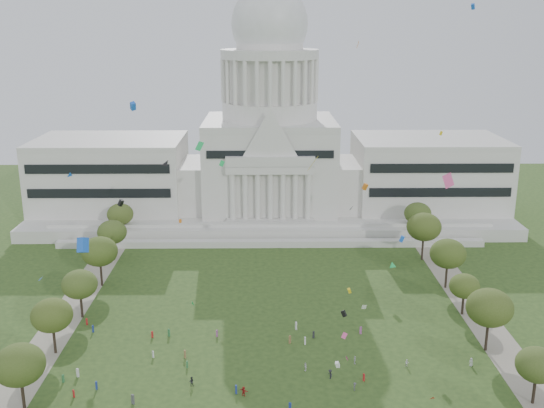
{
  "coord_description": "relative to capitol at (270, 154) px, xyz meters",
  "views": [
    {
      "loc": [
        -1.67,
        -101.03,
        65.52
      ],
      "look_at": [
        0.0,
        45.0,
        24.0
      ],
      "focal_mm": 42.0,
      "sensor_mm": 36.0,
      "label": 1
    }
  ],
  "objects": [
    {
      "name": "person_9",
      "position": [
        14.86,
        -110.89,
        -21.49
      ],
      "size": [
        0.83,
        1.16,
        1.62
      ],
      "primitive_type": "imported",
      "rotation": [
        0.0,
        0.0,
        1.26
      ],
      "color": "#4C4C51",
      "rests_on": "ground"
    },
    {
      "name": "path_left",
      "position": [
        -48.0,
        -83.59,
        -22.28
      ],
      "size": [
        8.0,
        160.0,
        0.04
      ],
      "primitive_type": "cube",
      "color": "gray",
      "rests_on": "ground"
    },
    {
      "name": "person_0",
      "position": [
        39.15,
        -102.46,
        -21.41
      ],
      "size": [
        0.99,
        1.03,
        1.77
      ],
      "primitive_type": "imported",
      "rotation": [
        0.0,
        0.0,
        5.4
      ],
      "color": "silver",
      "rests_on": "ground"
    },
    {
      "name": "row_tree_l_4",
      "position": [
        -44.08,
        -61.17,
        -12.9
      ],
      "size": [
        9.29,
        9.29,
        13.21
      ],
      "color": "black",
      "rests_on": "ground"
    },
    {
      "name": "ground",
      "position": [
        0.0,
        -113.59,
        -22.3
      ],
      "size": [
        400.0,
        400.0,
        0.0
      ],
      "primitive_type": "plane",
      "color": "#2B451B",
      "rests_on": "ground"
    },
    {
      "name": "person_8",
      "position": [
        -15.57,
        -109.01,
        -21.35
      ],
      "size": [
        0.93,
        0.59,
        1.89
      ],
      "primitive_type": "imported",
      "rotation": [
        0.0,
        0.0,
        3.12
      ],
      "color": "#26262B",
      "rests_on": "ground"
    },
    {
      "name": "row_tree_r_1",
      "position": [
        46.22,
        -115.34,
        -14.64
      ],
      "size": [
        7.58,
        7.58,
        10.78
      ],
      "color": "black",
      "rests_on": "ground"
    },
    {
      "name": "row_tree_r_2",
      "position": [
        44.17,
        -96.15,
        -12.64
      ],
      "size": [
        9.55,
        9.55,
        13.58
      ],
      "color": "black",
      "rests_on": "ground"
    },
    {
      "name": "kite_swarm",
      "position": [
        0.99,
        -104.14,
        5.46
      ],
      "size": [
        94.0,
        106.2,
        65.43
      ],
      "color": "yellow",
      "rests_on": "ground"
    },
    {
      "name": "person_3",
      "position": [
        10.68,
        -106.78,
        -21.34
      ],
      "size": [
        1.07,
        1.39,
        1.91
      ],
      "primitive_type": "imported",
      "rotation": [
        0.0,
        0.0,
        5.11
      ],
      "color": "#26262B",
      "rests_on": "ground"
    },
    {
      "name": "row_tree_r_3",
      "position": [
        44.4,
        -79.1,
        -15.21
      ],
      "size": [
        7.01,
        7.01,
        9.98
      ],
      "color": "black",
      "rests_on": "ground"
    },
    {
      "name": "person_5",
      "position": [
        -5.68,
        -112.4,
        -21.37
      ],
      "size": [
        1.8,
        1.5,
        1.84
      ],
      "primitive_type": "imported",
      "rotation": [
        0.0,
        0.0,
        2.57
      ],
      "color": "#B21E1E",
      "rests_on": "ground"
    },
    {
      "name": "person_10",
      "position": [
        16.15,
        -101.36,
        -21.43
      ],
      "size": [
        0.63,
        1.05,
        1.72
      ],
      "primitive_type": "imported",
      "rotation": [
        0.0,
        0.0,
        1.65
      ],
      "color": "silver",
      "rests_on": "ground"
    },
    {
      "name": "row_tree_l_1",
      "position": [
        -44.07,
        -116.55,
        -13.34
      ],
      "size": [
        8.86,
        8.86,
        12.59
      ],
      "color": "black",
      "rests_on": "ground"
    },
    {
      "name": "person_2",
      "position": [
        26.37,
        -102.54,
        -21.51
      ],
      "size": [
        0.85,
        0.62,
        1.57
      ],
      "primitive_type": "imported",
      "rotation": [
        0.0,
        0.0,
        0.21
      ],
      "color": "silver",
      "rests_on": "ground"
    },
    {
      "name": "row_tree_r_4",
      "position": [
        44.76,
        -63.55,
        -13.01
      ],
      "size": [
        9.19,
        9.19,
        13.06
      ],
      "color": "black",
      "rests_on": "ground"
    },
    {
      "name": "row_tree_l_5",
      "position": [
        -45.22,
        -42.58,
        -13.88
      ],
      "size": [
        8.33,
        8.33,
        11.85
      ],
      "color": "black",
      "rests_on": "ground"
    },
    {
      "name": "row_tree_l_2",
      "position": [
        -45.04,
        -96.29,
        -13.79
      ],
      "size": [
        8.42,
        8.42,
        11.97
      ],
      "color": "black",
      "rests_on": "ground"
    },
    {
      "name": "row_tree_l_3",
      "position": [
        -44.09,
        -79.67,
        -14.09
      ],
      "size": [
        8.12,
        8.12,
        11.55
      ],
      "color": "black",
      "rests_on": "ground"
    },
    {
      "name": "person_4",
      "position": [
        6.13,
        -103.86,
        -21.42
      ],
      "size": [
        0.95,
        1.17,
        1.75
      ],
      "primitive_type": "imported",
      "rotation": [
        0.0,
        0.0,
        5.17
      ],
      "color": "silver",
      "rests_on": "ground"
    },
    {
      "name": "row_tree_r_5",
      "position": [
        43.49,
        -43.4,
        -12.37
      ],
      "size": [
        9.82,
        9.82,
        13.96
      ],
      "color": "black",
      "rests_on": "ground"
    },
    {
      "name": "row_tree_r_6",
      "position": [
        45.96,
        -25.46,
        -13.79
      ],
      "size": [
        8.42,
        8.42,
        11.97
      ],
      "color": "black",
      "rests_on": "ground"
    },
    {
      "name": "row_tree_l_6",
      "position": [
        -46.87,
        -24.45,
        -14.02
      ],
      "size": [
        8.19,
        8.19,
        11.64
      ],
      "color": "black",
      "rests_on": "ground"
    },
    {
      "name": "path_right",
      "position": [
        48.0,
        -83.59,
        -22.28
      ],
      "size": [
        8.0,
        160.0,
        0.04
      ],
      "primitive_type": "cube",
      "color": "gray",
      "rests_on": "ground"
    },
    {
      "name": "distant_crowd",
      "position": [
        -14.22,
        -99.86,
        -21.46
      ],
      "size": [
        61.68,
        36.34,
        1.91
      ],
      "color": "#33723F",
      "rests_on": "ground"
    },
    {
      "name": "capitol",
      "position": [
        0.0,
        0.0,
        0.0
      ],
      "size": [
        160.0,
        64.5,
        91.3
      ],
      "color": "beige",
      "rests_on": "ground"
    }
  ]
}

